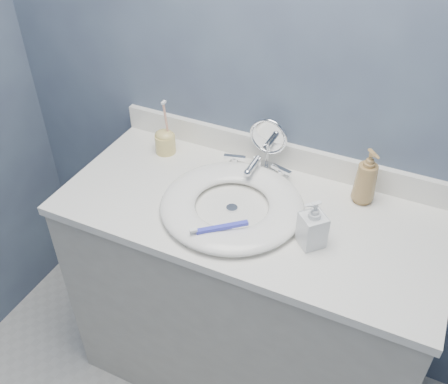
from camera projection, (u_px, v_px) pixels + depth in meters
The scene contains 12 objects.
back_wall at pixel (287, 79), 1.57m from camera, with size 2.20×0.02×2.40m, color #404860.
vanity_cabinet at pixel (246, 301), 1.86m from camera, with size 1.20×0.55×0.85m, color beige.
countertop at pixel (250, 212), 1.58m from camera, with size 1.22×0.57×0.03m, color white.
backsplash at pixel (280, 154), 1.73m from camera, with size 1.22×0.02×0.09m, color white.
basin at pixel (232, 205), 1.56m from camera, with size 0.45×0.45×0.04m, color white, non-canonical shape.
drain at pixel (232, 208), 1.57m from camera, with size 0.04×0.04×0.01m, color silver.
faucet at pixel (256, 169), 1.69m from camera, with size 0.25×0.13×0.07m.
makeup_mirror at pixel (268, 142), 1.67m from camera, with size 0.13×0.08×0.20m.
soap_bottle_amber at pixel (366, 177), 1.54m from camera, with size 0.07×0.07×0.19m, color #9A7845.
soap_bottle_clear at pixel (313, 223), 1.40m from camera, with size 0.07×0.07×0.15m, color silver.
toothbrush_holder at pixel (165, 141), 1.79m from camera, with size 0.07×0.07×0.21m.
toothbrush_lying at pixel (220, 228), 1.44m from camera, with size 0.14×0.12×0.02m.
Camera 1 is at (0.43, -0.14, 1.90)m, focal length 40.00 mm.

